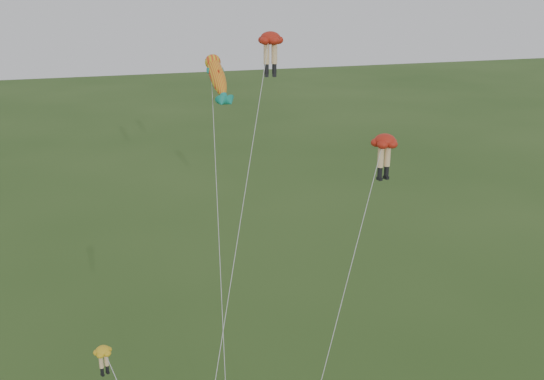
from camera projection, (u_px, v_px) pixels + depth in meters
name	position (u px, v px, depth m)	size (l,w,h in m)	color
legs_kite_red_high	(269.00, 48.00, 33.24)	(8.41, 12.98, 20.14)	#B32112
legs_kite_red_mid	(383.00, 152.00, 28.37)	(8.01, 6.87, 15.91)	#B32112
legs_kite_yellow	(110.00, 368.00, 25.65)	(3.55, 6.75, 7.90)	gold
fish_kite	(217.00, 77.00, 32.06)	(2.83, 11.54, 19.29)	yellow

